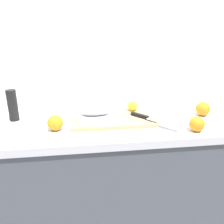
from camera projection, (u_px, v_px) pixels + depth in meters
back_wall at (100, 51)px, 1.44m from camera, size 3.20×0.05×2.50m
kitchen_counter at (106, 185)px, 1.40m from camera, size 2.00×0.60×0.90m
cutting_board at (112, 119)px, 1.23m from camera, size 0.44×0.27×0.02m
white_plate at (95, 116)px, 1.21m from camera, size 0.22×0.22×0.01m
fish_fillet at (95, 112)px, 1.21m from camera, size 0.17×0.07×0.04m
chef_knife at (148, 118)px, 1.19m from camera, size 0.21×0.24×0.02m
lemon_0 at (133, 106)px, 1.32m from camera, size 0.06×0.06×0.06m
orange_0 at (197, 124)px, 1.09m from camera, size 0.07×0.07×0.07m
orange_1 at (55, 123)px, 1.10m from camera, size 0.08×0.08×0.08m
orange_2 at (203, 109)px, 1.29m from camera, size 0.08×0.08×0.08m
pepper_mill at (13, 105)px, 1.21m from camera, size 0.05×0.05×0.17m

